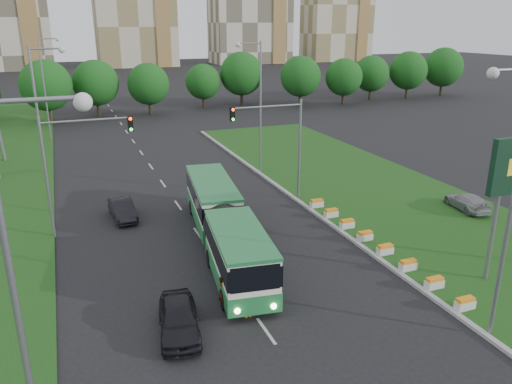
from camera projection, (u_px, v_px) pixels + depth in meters
name	position (u px, v px, depth m)	size (l,w,h in m)	color
ground	(274.00, 265.00, 29.26)	(360.00, 360.00, 0.00)	black
grass_median	(382.00, 196.00, 40.77)	(14.00, 60.00, 0.15)	#1B4914
median_kerb	(305.00, 206.00, 38.38)	(0.30, 60.00, 0.18)	#9A9A9A
lane_markings	(159.00, 177.00, 45.89)	(0.20, 100.00, 0.01)	#B6B8B0
flower_planters	(375.00, 242.00, 31.16)	(1.10, 15.90, 0.60)	silver
traffic_mast_median	(281.00, 135.00, 38.02)	(5.76, 0.32, 8.00)	gray
traffic_mast_left	(71.00, 156.00, 31.92)	(5.76, 0.32, 8.00)	gray
street_lamps	(180.00, 135.00, 35.14)	(36.00, 60.00, 12.00)	gray
tree_line	(196.00, 82.00, 79.81)	(120.00, 8.00, 9.00)	#175516
midrise_east	(337.00, 5.00, 186.24)	(24.00, 14.00, 40.00)	beige
articulated_bus	(221.00, 223.00, 30.82)	(2.65, 16.98, 2.80)	white
car_left_near	(179.00, 319.00, 22.55)	(1.78, 4.43, 1.51)	black
car_left_far	(123.00, 209.00, 36.01)	(1.48, 4.25, 1.40)	black
car_median	(467.00, 202.00, 37.39)	(1.70, 4.19, 1.22)	#93949B
pedestrian	(223.00, 293.00, 24.47)	(0.65, 0.42, 1.77)	gray
shopping_trolley	(247.00, 311.00, 24.02)	(0.32, 0.34, 0.55)	orange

